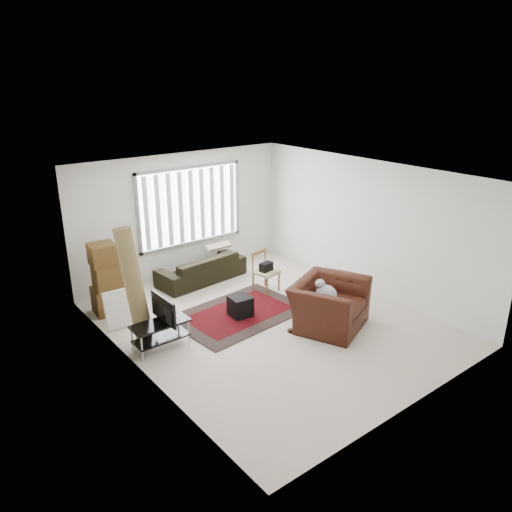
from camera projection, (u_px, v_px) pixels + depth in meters
The scene contains 11 objects.
room at pixel (254, 223), 8.79m from camera, with size 6.00×6.02×2.71m.
persian_rug at pixel (239, 313), 9.35m from camera, with size 2.52×1.79×0.02m.
tv_stand at pixel (161, 330), 8.07m from camera, with size 0.94×0.42×0.47m.
tv at pixel (159, 310), 7.95m from camera, with size 0.76×0.10×0.44m, color black.
subwoofer at pixel (240, 306), 9.20m from camera, with size 0.37×0.37×0.37m, color black.
moving_boxes at pixel (107, 281), 9.22m from camera, with size 0.59×0.55×1.35m.
white_flatpack at pixel (120, 309), 8.79m from camera, with size 0.54×0.08×0.68m, color silver.
rolled_rug at pixel (134, 286), 8.09m from camera, with size 0.29×0.29×1.96m, color olive.
sofa at pixel (201, 264), 10.73m from camera, with size 1.97×0.85×0.76m, color black.
side_chair at pixel (265, 270), 10.20m from camera, with size 0.52×0.52×0.83m.
armchair at pixel (329, 301), 8.75m from camera, with size 1.64×1.55×0.96m.
Camera 1 is at (-5.15, -6.16, 4.25)m, focal length 35.00 mm.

